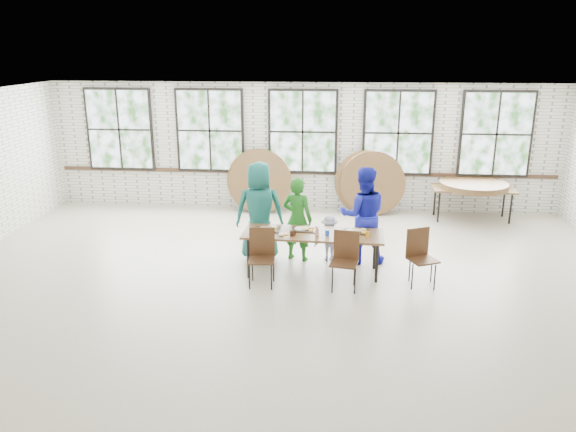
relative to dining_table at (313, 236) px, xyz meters
name	(u,v)px	position (x,y,z in m)	size (l,w,h in m)	color
room	(303,134)	(-0.43, 3.98, 1.14)	(12.00, 12.00, 12.00)	#BEB097
dining_table	(313,236)	(0.00, 0.00, 0.00)	(2.43, 0.91, 0.74)	brown
chair_near_left	(262,252)	(-0.82, -0.49, -0.13)	(0.44, 0.43, 0.95)	#442916
chair_near_right	(345,255)	(0.55, -0.53, -0.13)	(0.49, 0.47, 0.95)	#442916
chair_spare	(420,252)	(1.78, -0.29, -0.13)	(0.55, 0.55, 0.95)	#442916
adult_teal	(259,211)	(-1.01, 0.65, 0.22)	(0.89, 0.58, 1.83)	#1C6C64
adult_green	(297,219)	(-0.31, 0.65, 0.09)	(0.57, 0.37, 1.56)	#1E681B
toddler	(329,238)	(0.27, 0.65, -0.26)	(0.55, 0.32, 0.85)	#19133D
adult_blue	(363,215)	(0.87, 0.65, 0.20)	(0.86, 0.67, 1.77)	#181EAB
storage_table	(473,190)	(3.46, 3.44, 0.00)	(1.82, 0.79, 0.74)	brown
tabletop_clutter	(318,232)	(0.09, -0.02, 0.08)	(1.98, 0.65, 0.11)	black
round_tops_stacked	(474,185)	(3.46, 3.44, 0.12)	(1.50, 1.50, 0.13)	brown
round_tops_leaning	(314,182)	(-0.14, 3.70, 0.05)	(4.18, 0.45, 1.49)	brown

